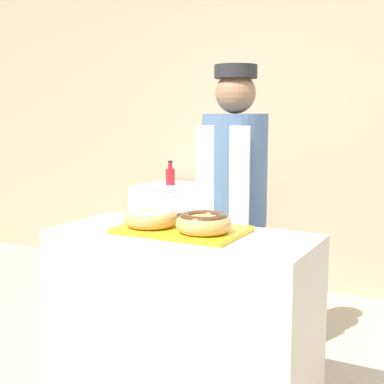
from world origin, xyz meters
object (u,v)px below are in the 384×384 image
object	(u,v)px
serving_tray	(182,230)
donut_chocolate_glaze	(204,222)
brownie_back_left	(182,218)
baker_person	(234,210)
bottle_green	(209,181)
brownie_back_right	(208,221)
bottle_red	(170,176)
chest_freezer	(191,235)
donut_light_glaze	(151,217)

from	to	relation	value
serving_tray	donut_chocolate_glaze	world-z (taller)	donut_chocolate_glaze
brownie_back_left	baker_person	size ratio (longest dim) A/B	0.05
serving_tray	bottle_green	distance (m)	1.65
brownie_back_right	bottle_red	world-z (taller)	bottle_red
bottle_red	serving_tray	bearing A→B (deg)	-58.18
chest_freezer	donut_light_glaze	bearing A→B (deg)	-67.65
donut_chocolate_glaze	brownie_back_left	distance (m)	0.28
brownie_back_left	bottle_red	distance (m)	1.88
donut_light_glaze	bottle_green	distance (m)	1.66
serving_tray	brownie_back_right	xyz separation A→B (m)	(0.07, 0.13, 0.03)
donut_chocolate_glaze	bottle_green	size ratio (longest dim) A/B	1.21
brownie_back_right	baker_person	bearing A→B (deg)	96.81
donut_light_glaze	bottle_red	size ratio (longest dim) A/B	1.23
brownie_back_left	brownie_back_right	distance (m)	0.14
serving_tray	donut_chocolate_glaze	bearing A→B (deg)	-20.86
serving_tray	brownie_back_left	distance (m)	0.15
serving_tray	bottle_green	world-z (taller)	bottle_green
brownie_back_left	brownie_back_right	size ratio (longest dim) A/B	1.00
bottle_green	bottle_red	world-z (taller)	bottle_green
donut_chocolate_glaze	chest_freezer	distance (m)	2.13
chest_freezer	bottle_green	world-z (taller)	bottle_green
baker_person	donut_light_glaze	bearing A→B (deg)	-104.75
brownie_back_right	bottle_green	distance (m)	1.56
bottle_green	chest_freezer	bearing A→B (deg)	141.98
donut_light_glaze	donut_chocolate_glaze	world-z (taller)	same
chest_freezer	bottle_red	size ratio (longest dim) A/B	4.22
brownie_back_right	baker_person	world-z (taller)	baker_person
serving_tray	bottle_red	bearing A→B (deg)	121.82
baker_person	chest_freezer	world-z (taller)	baker_person
serving_tray	brownie_back_right	size ratio (longest dim) A/B	6.89
chest_freezer	bottle_red	world-z (taller)	bottle_red
baker_person	bottle_red	size ratio (longest dim) A/B	8.30
bottle_green	bottle_red	size ratio (longest dim) A/B	1.02
brownie_back_left	baker_person	bearing A→B (deg)	77.68
bottle_red	donut_chocolate_glaze	bearing A→B (deg)	-55.75
serving_tray	brownie_back_left	world-z (taller)	brownie_back_left
donut_chocolate_glaze	bottle_green	world-z (taller)	bottle_green
brownie_back_right	chest_freezer	xyz separation A→B (m)	(-0.95, 1.61, -0.49)
serving_tray	brownie_back_left	bearing A→B (deg)	118.69
serving_tray	brownie_back_left	size ratio (longest dim) A/B	6.89
bottle_green	brownie_back_right	bearing A→B (deg)	-63.92
baker_person	chest_freezer	xyz separation A→B (m)	(-0.90, 1.18, -0.47)
brownie_back_left	chest_freezer	xyz separation A→B (m)	(-0.81, 1.61, -0.49)
brownie_back_right	donut_chocolate_glaze	bearing A→B (deg)	-69.86
donut_chocolate_glaze	chest_freezer	xyz separation A→B (m)	(-1.02, 1.79, -0.53)
donut_light_glaze	bottle_red	world-z (taller)	bottle_red
donut_chocolate_glaze	brownie_back_left	bearing A→B (deg)	138.89
baker_person	chest_freezer	bearing A→B (deg)	127.27
baker_person	donut_chocolate_glaze	bearing A→B (deg)	-79.01
baker_person	brownie_back_right	bearing A→B (deg)	-83.19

